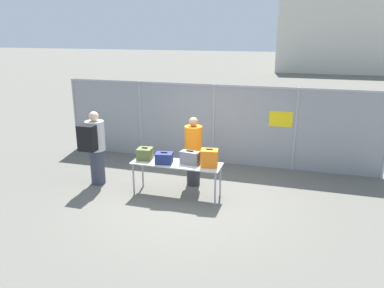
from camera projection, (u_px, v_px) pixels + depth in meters
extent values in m
plane|color=#605E56|center=(188.00, 197.00, 8.32)|extent=(120.00, 120.00, 0.00)
cylinder|color=#9EA0A5|center=(75.00, 114.00, 11.42)|extent=(0.07, 0.07, 2.18)
cylinder|color=#9EA0A5|center=(141.00, 119.00, 10.83)|extent=(0.07, 0.07, 2.18)
cylinder|color=#9EA0A5|center=(214.00, 124.00, 10.24)|extent=(0.07, 0.07, 2.18)
cylinder|color=#9EA0A5|center=(295.00, 130.00, 9.65)|extent=(0.07, 0.07, 2.18)
cube|color=gray|center=(214.00, 124.00, 10.24)|extent=(8.68, 0.01, 2.18)
cube|color=#9EA0A5|center=(214.00, 85.00, 9.93)|extent=(8.68, 0.04, 0.04)
cube|color=yellow|center=(281.00, 119.00, 9.67)|extent=(0.60, 0.01, 0.40)
cube|color=#B2B2AD|center=(177.00, 163.00, 8.17)|extent=(1.98, 0.62, 0.02)
cylinder|color=#99999E|center=(134.00, 180.00, 8.31)|extent=(0.04, 0.04, 0.75)
cylinder|color=#99999E|center=(215.00, 189.00, 7.80)|extent=(0.04, 0.04, 0.75)
cylinder|color=#99999E|center=(143.00, 172.00, 8.76)|extent=(0.04, 0.04, 0.75)
cylinder|color=#99999E|center=(220.00, 180.00, 8.26)|extent=(0.04, 0.04, 0.75)
cube|color=#566033|center=(145.00, 154.00, 8.36)|extent=(0.35, 0.34, 0.26)
cube|color=black|center=(145.00, 148.00, 8.32)|extent=(0.13, 0.04, 0.02)
cube|color=navy|center=(164.00, 158.00, 8.12)|extent=(0.40, 0.34, 0.23)
cube|color=black|center=(164.00, 152.00, 8.08)|extent=(0.15, 0.05, 0.02)
cube|color=slate|center=(190.00, 158.00, 8.07)|extent=(0.44, 0.26, 0.28)
cube|color=black|center=(190.00, 151.00, 8.03)|extent=(0.16, 0.05, 0.02)
cube|color=orange|center=(209.00, 158.00, 7.91)|extent=(0.39, 0.33, 0.37)
cube|color=black|center=(210.00, 149.00, 7.86)|extent=(0.15, 0.04, 0.02)
cylinder|color=#383D4C|center=(98.00, 167.00, 8.96)|extent=(0.33, 0.33, 0.84)
cylinder|color=#B2B2B7|center=(95.00, 136.00, 8.73)|extent=(0.44, 0.44, 0.70)
sphere|color=beige|center=(94.00, 116.00, 8.60)|extent=(0.23, 0.23, 0.23)
cube|color=black|center=(87.00, 138.00, 8.41)|extent=(0.39, 0.24, 0.59)
cylinder|color=#2D2D33|center=(193.00, 169.00, 8.89)|extent=(0.31, 0.31, 0.79)
cylinder|color=orange|center=(193.00, 140.00, 8.68)|extent=(0.41, 0.41, 0.66)
sphere|color=#A57A5B|center=(193.00, 122.00, 8.55)|extent=(0.21, 0.21, 0.21)
cube|color=#4C6B47|center=(266.00, 128.00, 12.52)|extent=(2.89, 1.32, 0.50)
sphere|color=black|center=(248.00, 136.00, 12.03)|extent=(0.62, 0.62, 0.62)
sphere|color=black|center=(254.00, 125.00, 13.35)|extent=(0.62, 0.62, 0.62)
cylinder|color=#59595B|center=(209.00, 129.00, 13.11)|extent=(1.01, 0.06, 0.06)
cube|color=beige|center=(366.00, 36.00, 35.81)|extent=(15.82, 13.51, 5.96)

